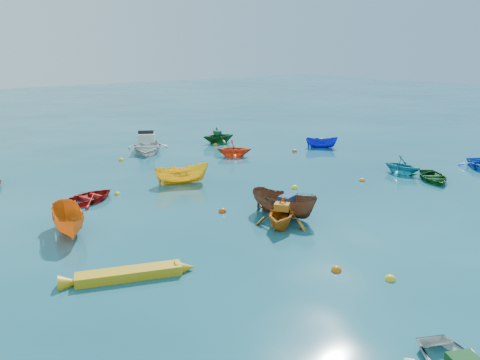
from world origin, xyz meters
TOP-DOWN VIEW (x-y plane):
  - ground at (0.00, 0.00)m, footprint 160.00×160.00m
  - sampan_brown_mid at (-1.15, 0.09)m, footprint 2.20×3.65m
  - dinghy_orange_w at (-2.08, -0.79)m, footprint 3.54×3.48m
  - sampan_yellow_mid at (-2.22, 7.59)m, footprint 3.33×2.25m
  - dinghy_green_e at (9.87, -0.83)m, footprint 3.47×3.55m
  - dinghy_cyan_se at (9.74, 1.22)m, footprint 2.25×2.54m
  - dinghy_red_nw at (-7.68, 7.62)m, footprint 3.44×2.92m
  - sampan_orange_n at (-9.81, 4.00)m, footprint 1.84×3.49m
  - dinghy_green_n at (6.06, 15.92)m, footprint 3.03×2.76m
  - sampan_blue_far at (11.43, 9.58)m, footprint 2.36×2.36m
  - dinghy_orange_far at (4.19, 11.27)m, footprint 3.23×3.18m
  - kayak_yellow at (-9.50, -1.28)m, footprint 4.20×2.09m
  - motorboat_white at (-0.10, 16.46)m, footprint 4.87×5.34m
  - tarp_blue_a at (-1.11, -0.05)m, footprint 0.84×0.72m
  - tarp_orange_a at (-2.04, -0.76)m, footprint 0.78×0.80m
  - tarp_green_b at (5.96, 15.94)m, footprint 0.61×0.73m
  - buoy_or_a at (-3.43, -5.20)m, footprint 0.38×0.38m
  - buoy_ye_a at (-2.46, -6.75)m, footprint 0.37×0.37m
  - buoy_or_b at (6.44, 1.60)m, footprint 0.34×0.34m
  - buoy_ye_b at (-6.08, 7.85)m, footprint 0.29×0.29m
  - buoy_or_c at (-3.15, 2.22)m, footprint 0.39×0.39m
  - buoy_ye_c at (2.26, 2.93)m, footprint 0.37×0.37m
  - buoy_or_d at (8.68, 9.72)m, footprint 0.39×0.39m
  - buoy_ye_d at (-2.81, 14.96)m, footprint 0.38×0.38m
  - buoy_or_e at (5.29, 15.24)m, footprint 0.38×0.38m
  - buoy_ye_e at (13.55, 11.58)m, footprint 0.32×0.32m

SIDE VIEW (x-z plane):
  - ground at x=0.00m, z-range 0.00..0.00m
  - sampan_brown_mid at x=-1.15m, z-range -0.66..0.66m
  - dinghy_orange_w at x=-2.08m, z-range -0.71..0.71m
  - sampan_yellow_mid at x=-2.22m, z-range -0.60..0.60m
  - dinghy_green_e at x=9.87m, z-range -0.30..0.30m
  - dinghy_cyan_se at x=9.74m, z-range -0.62..0.62m
  - dinghy_red_nw at x=-7.68m, z-range -0.30..0.30m
  - sampan_orange_n at x=-9.81m, z-range -0.64..0.64m
  - dinghy_green_n at x=6.06m, z-range -0.69..0.69m
  - sampan_blue_far at x=11.43m, z-range -0.47..0.47m
  - dinghy_orange_far at x=4.19m, z-range -0.64..0.64m
  - kayak_yellow at x=-9.50m, z-range -0.22..0.22m
  - motorboat_white at x=-0.10m, z-range -0.75..0.75m
  - buoy_or_a at x=-3.43m, z-range -0.19..0.19m
  - buoy_ye_a at x=-2.46m, z-range -0.18..0.18m
  - buoy_or_b at x=6.44m, z-range -0.17..0.17m
  - buoy_ye_b at x=-6.08m, z-range -0.15..0.15m
  - buoy_or_c at x=-3.15m, z-range -0.19..0.19m
  - buoy_ye_c at x=2.26m, z-range -0.19..0.19m
  - buoy_or_d at x=8.68m, z-range -0.19..0.19m
  - buoy_ye_d at x=-2.81m, z-range -0.19..0.19m
  - buoy_or_e at x=5.29m, z-range -0.19..0.19m
  - buoy_ye_e at x=13.55m, z-range -0.16..0.16m
  - tarp_blue_a at x=-1.11m, z-range 0.66..1.01m
  - tarp_green_b at x=5.96m, z-range 0.69..1.00m
  - tarp_orange_a at x=-2.04m, z-range 0.71..1.02m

